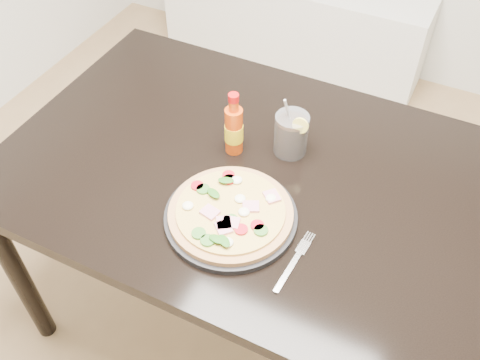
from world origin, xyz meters
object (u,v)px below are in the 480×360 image
at_px(pizza, 231,212).
at_px(fork, 295,260).
at_px(dining_table, 259,192).
at_px(hot_sauce_bottle, 234,129).
at_px(plate, 231,217).
at_px(cola_cup, 291,135).
at_px(media_console, 293,24).

distance_m(pizza, fork, 0.19).
relative_size(dining_table, hot_sauce_bottle, 7.32).
xyz_separation_m(plate, cola_cup, (0.04, 0.29, 0.05)).
relative_size(plate, pizza, 1.07).
relative_size(plate, fork, 1.73).
bearing_deg(fork, plate, 171.02).
xyz_separation_m(dining_table, media_console, (-0.49, 1.53, -0.42)).
height_order(pizza, fork, pizza).
distance_m(fork, media_console, 1.95).
bearing_deg(media_console, plate, -73.81).
height_order(dining_table, hot_sauce_bottle, hot_sauce_bottle).
xyz_separation_m(plate, hot_sauce_bottle, (-0.10, 0.22, 0.07)).
height_order(dining_table, pizza, pizza).
height_order(dining_table, cola_cup, cola_cup).
height_order(plate, hot_sauce_bottle, hot_sauce_bottle).
relative_size(hot_sauce_bottle, media_console, 0.14).
height_order(plate, cola_cup, cola_cup).
relative_size(plate, cola_cup, 1.80).
bearing_deg(dining_table, plate, -88.55).
bearing_deg(cola_cup, media_console, 110.56).
relative_size(plate, hot_sauce_bottle, 1.70).
bearing_deg(media_console, cola_cup, -69.44).
distance_m(plate, media_console, 1.85).
distance_m(plate, fork, 0.19).
bearing_deg(plate, media_console, 106.19).
height_order(dining_table, fork, fork).
distance_m(plate, hot_sauce_bottle, 0.26).
bearing_deg(plate, pizza, -65.62).
bearing_deg(fork, media_console, 115.36).
xyz_separation_m(hot_sauce_bottle, cola_cup, (0.14, 0.07, -0.02)).
bearing_deg(cola_cup, plate, -97.04).
bearing_deg(hot_sauce_bottle, cola_cup, 25.58).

